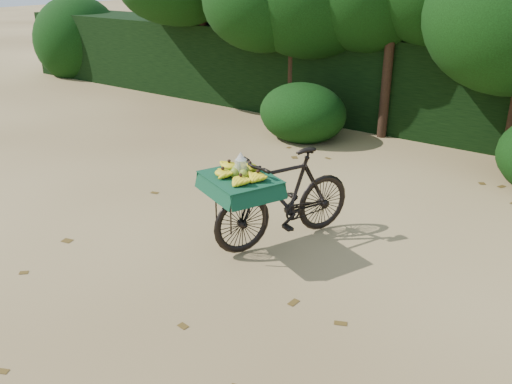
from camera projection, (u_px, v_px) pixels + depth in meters
The scene contains 6 objects.
ground at pixel (332, 287), 5.65m from camera, with size 80.00×80.00×0.00m, color tan.
vendor_bicycle at pixel (283, 196), 6.39m from camera, with size 1.36×2.00×1.15m.
hedge_backdrop at pixel (498, 94), 10.01m from camera, with size 26.00×1.80×1.80m, color black.
tree_row at pixel (458, 34), 9.33m from camera, with size 14.50×2.00×4.00m, color black, non-canonical shape.
bush_clumps at pixel (495, 150), 8.42m from camera, with size 8.80×1.70×0.90m, color black, non-canonical shape.
leaf_litter at pixel (360, 262), 6.14m from camera, with size 7.00×7.30×0.01m, color #533C16, non-canonical shape.
Camera 1 is at (2.18, -4.37, 3.12)m, focal length 38.00 mm.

